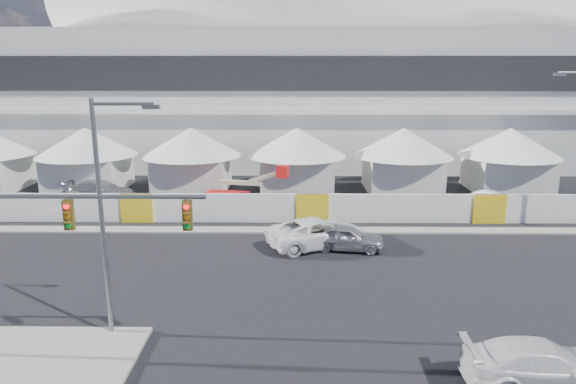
{
  "coord_description": "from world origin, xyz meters",
  "views": [
    {
      "loc": [
        4.68,
        -19.27,
        10.35
      ],
      "look_at": [
        4.38,
        10.0,
        3.23
      ],
      "focal_mm": 32.0,
      "sensor_mm": 36.0,
      "label": 1
    }
  ],
  "objects_px": {
    "pickup_curb": "(318,232)",
    "lot_car_c": "(101,191)",
    "pickup_near": "(542,365)",
    "streetlight_median": "(107,204)",
    "lot_car_a": "(495,201)",
    "sedan_silver": "(346,238)",
    "boom_lift": "(235,194)",
    "lot_car_b": "(571,203)"
  },
  "relations": [
    {
      "from": "pickup_curb",
      "to": "lot_car_c",
      "type": "relative_size",
      "value": 1.11
    },
    {
      "from": "pickup_curb",
      "to": "pickup_near",
      "type": "height_order",
      "value": "pickup_curb"
    },
    {
      "from": "streetlight_median",
      "to": "lot_car_c",
      "type": "bearing_deg",
      "value": 111.64
    },
    {
      "from": "pickup_curb",
      "to": "lot_car_a",
      "type": "relative_size",
      "value": 1.45
    },
    {
      "from": "sedan_silver",
      "to": "lot_car_a",
      "type": "distance_m",
      "value": 14.7
    },
    {
      "from": "pickup_near",
      "to": "boom_lift",
      "type": "relative_size",
      "value": 0.79
    },
    {
      "from": "pickup_near",
      "to": "streetlight_median",
      "type": "bearing_deg",
      "value": 78.92
    },
    {
      "from": "lot_car_c",
      "to": "streetlight_median",
      "type": "xyz_separation_m",
      "value": [
        8.36,
        -21.08,
        4.6
      ]
    },
    {
      "from": "sedan_silver",
      "to": "lot_car_a",
      "type": "xyz_separation_m",
      "value": [
        11.89,
        8.65,
        -0.05
      ]
    },
    {
      "from": "lot_car_a",
      "to": "boom_lift",
      "type": "xyz_separation_m",
      "value": [
        -19.46,
        1.24,
        0.19
      ]
    },
    {
      "from": "lot_car_c",
      "to": "sedan_silver",
      "type": "bearing_deg",
      "value": -112.0
    },
    {
      "from": "lot_car_c",
      "to": "boom_lift",
      "type": "distance_m",
      "value": 10.95
    },
    {
      "from": "boom_lift",
      "to": "lot_car_c",
      "type": "bearing_deg",
      "value": -175.07
    },
    {
      "from": "lot_car_a",
      "to": "pickup_near",
      "type": "bearing_deg",
      "value": 169.97
    },
    {
      "from": "pickup_curb",
      "to": "lot_car_b",
      "type": "relative_size",
      "value": 1.4
    },
    {
      "from": "sedan_silver",
      "to": "boom_lift",
      "type": "bearing_deg",
      "value": 45.48
    },
    {
      "from": "pickup_curb",
      "to": "lot_car_b",
      "type": "bearing_deg",
      "value": -92.99
    },
    {
      "from": "pickup_curb",
      "to": "lot_car_c",
      "type": "distance_m",
      "value": 19.86
    },
    {
      "from": "pickup_curb",
      "to": "streetlight_median",
      "type": "relative_size",
      "value": 0.67
    },
    {
      "from": "streetlight_median",
      "to": "boom_lift",
      "type": "xyz_separation_m",
      "value": [
        2.5,
        19.75,
        -4.51
      ]
    },
    {
      "from": "pickup_near",
      "to": "lot_car_c",
      "type": "height_order",
      "value": "lot_car_c"
    },
    {
      "from": "pickup_near",
      "to": "boom_lift",
      "type": "xyz_separation_m",
      "value": [
        -12.77,
        22.96,
        0.13
      ]
    },
    {
      "from": "lot_car_c",
      "to": "streetlight_median",
      "type": "bearing_deg",
      "value": -149.04
    },
    {
      "from": "pickup_curb",
      "to": "streetlight_median",
      "type": "height_order",
      "value": "streetlight_median"
    },
    {
      "from": "sedan_silver",
      "to": "pickup_near",
      "type": "height_order",
      "value": "pickup_near"
    },
    {
      "from": "lot_car_a",
      "to": "streetlight_median",
      "type": "bearing_deg",
      "value": 137.2
    },
    {
      "from": "lot_car_b",
      "to": "streetlight_median",
      "type": "bearing_deg",
      "value": 102.94
    },
    {
      "from": "sedan_silver",
      "to": "pickup_curb",
      "type": "height_order",
      "value": "pickup_curb"
    },
    {
      "from": "pickup_near",
      "to": "lot_car_c",
      "type": "relative_size",
      "value": 0.95
    },
    {
      "from": "lot_car_a",
      "to": "pickup_curb",
      "type": "bearing_deg",
      "value": 127.69
    },
    {
      "from": "sedan_silver",
      "to": "boom_lift",
      "type": "relative_size",
      "value": 0.65
    },
    {
      "from": "pickup_near",
      "to": "lot_car_b",
      "type": "distance_m",
      "value": 24.37
    },
    {
      "from": "sedan_silver",
      "to": "lot_car_c",
      "type": "relative_size",
      "value": 0.79
    },
    {
      "from": "pickup_curb",
      "to": "lot_car_a",
      "type": "bearing_deg",
      "value": -83.97
    },
    {
      "from": "sedan_silver",
      "to": "lot_car_b",
      "type": "relative_size",
      "value": 1.0
    },
    {
      "from": "lot_car_c",
      "to": "pickup_curb",
      "type": "bearing_deg",
      "value": -112.83
    },
    {
      "from": "streetlight_median",
      "to": "sedan_silver",
      "type": "bearing_deg",
      "value": 44.39
    },
    {
      "from": "lot_car_a",
      "to": "lot_car_b",
      "type": "bearing_deg",
      "value": -88.63
    },
    {
      "from": "pickup_near",
      "to": "lot_car_b",
      "type": "xyz_separation_m",
      "value": [
        12.03,
        21.19,
        -0.02
      ]
    },
    {
      "from": "sedan_silver",
      "to": "lot_car_c",
      "type": "bearing_deg",
      "value": 66.7
    },
    {
      "from": "lot_car_a",
      "to": "boom_lift",
      "type": "relative_size",
      "value": 0.63
    },
    {
      "from": "pickup_curb",
      "to": "lot_car_b",
      "type": "xyz_separation_m",
      "value": [
        18.85,
        7.46,
        -0.11
      ]
    }
  ]
}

